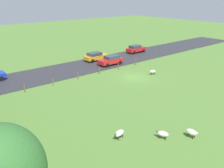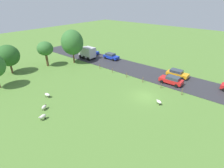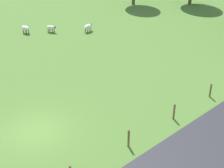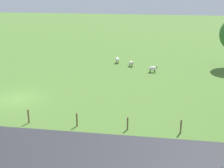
{
  "view_description": "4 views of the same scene",
  "coord_description": "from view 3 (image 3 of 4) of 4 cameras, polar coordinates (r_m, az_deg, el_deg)",
  "views": [
    {
      "loc": [
        -24.11,
        24.27,
        11.58
      ],
      "look_at": [
        -2.68,
        6.6,
        1.27
      ],
      "focal_mm": 38.98,
      "sensor_mm": 36.0,
      "label": 1
    },
    {
      "loc": [
        -23.68,
        -12.37,
        15.32
      ],
      "look_at": [
        -0.62,
        6.72,
        0.46
      ],
      "focal_mm": 28.34,
      "sensor_mm": 36.0,
      "label": 2
    },
    {
      "loc": [
        14.78,
        -7.31,
        12.2
      ],
      "look_at": [
        -0.12,
        6.1,
        0.84
      ],
      "focal_mm": 54.35,
      "sensor_mm": 36.0,
      "label": 3
    },
    {
      "loc": [
        24.37,
        12.66,
        10.46
      ],
      "look_at": [
        -4.27,
        8.39,
        0.49
      ],
      "focal_mm": 47.4,
      "sensor_mm": 36.0,
      "label": 4
    }
  ],
  "objects": [
    {
      "name": "sheep_0",
      "position": [
        34.35,
        -4.04,
        9.59
      ],
      "size": [
        0.67,
        1.18,
        0.77
      ],
      "color": "white",
      "rests_on": "ground_plane"
    },
    {
      "name": "fence_post_4",
      "position": [
        23.92,
        16.24,
        -1.03
      ],
      "size": [
        0.12,
        0.12,
        1.01
      ],
      "primitive_type": "cylinder",
      "color": "brown",
      "rests_on": "ground_plane"
    },
    {
      "name": "fence_post_3",
      "position": [
        21.09,
        10.4,
        -4.58
      ],
      "size": [
        0.12,
        0.12,
        1.08
      ],
      "primitive_type": "cylinder",
      "color": "brown",
      "rests_on": "ground_plane"
    },
    {
      "name": "fence_post_2",
      "position": [
        18.66,
        2.81,
        -9.1
      ],
      "size": [
        0.12,
        0.12,
        1.12
      ],
      "primitive_type": "cylinder",
      "color": "brown",
      "rests_on": "ground_plane"
    },
    {
      "name": "sheep_3",
      "position": [
        34.91,
        -14.35,
        9.06
      ],
      "size": [
        1.11,
        0.59,
        0.77
      ],
      "color": "silver",
      "rests_on": "ground_plane"
    },
    {
      "name": "sheep_2",
      "position": [
        34.67,
        -10.21,
        9.29
      ],
      "size": [
        1.11,
        0.86,
        0.71
      ],
      "color": "silver",
      "rests_on": "ground_plane"
    },
    {
      "name": "ground_plane",
      "position": [
        20.51,
        -12.65,
        -7.81
      ],
      "size": [
        160.0,
        160.0,
        0.0
      ],
      "primitive_type": "plane",
      "color": "#517A33"
    }
  ]
}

